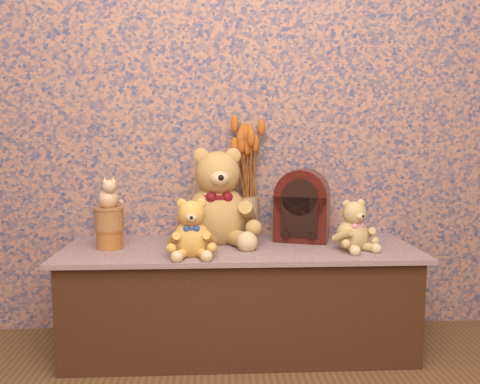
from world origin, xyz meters
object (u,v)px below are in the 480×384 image
object	(u,v)px
cat_figurine	(108,192)
ceramic_vase	(247,217)
teddy_medium	(192,225)
biscuit_tin_lower	(110,239)
teddy_small	(353,223)
cathedral_radio	(302,205)
teddy_large	(217,192)

from	to	relation	value
cat_figurine	ceramic_vase	bearing A→B (deg)	-2.45
teddy_medium	ceramic_vase	distance (m)	0.42
teddy_medium	biscuit_tin_lower	world-z (taller)	teddy_medium
teddy_small	ceramic_vase	size ratio (longest dim) A/B	1.19
teddy_medium	cat_figurine	size ratio (longest dim) A/B	1.82
ceramic_vase	cat_figurine	world-z (taller)	cat_figurine
cathedral_radio	biscuit_tin_lower	size ratio (longest dim) A/B	2.92
teddy_small	cathedral_radio	distance (m)	0.27
ceramic_vase	biscuit_tin_lower	size ratio (longest dim) A/B	1.71
biscuit_tin_lower	cat_figurine	size ratio (longest dim) A/B	0.82
teddy_large	cathedral_radio	bearing A→B (deg)	-3.19
teddy_small	cat_figurine	size ratio (longest dim) A/B	1.68
teddy_large	cathedral_radio	size ratio (longest dim) A/B	1.39
teddy_medium	teddy_small	size ratio (longest dim) A/B	1.09
teddy_large	cathedral_radio	distance (m)	0.39
biscuit_tin_lower	cathedral_radio	bearing A→B (deg)	8.41
biscuit_tin_lower	teddy_medium	bearing A→B (deg)	-22.38
ceramic_vase	teddy_medium	bearing A→B (deg)	-124.71
teddy_small	cat_figurine	world-z (taller)	cat_figurine
cathedral_radio	biscuit_tin_lower	xyz separation A→B (m)	(-0.83, -0.12, -0.12)
ceramic_vase	biscuit_tin_lower	bearing A→B (deg)	-161.33
teddy_medium	ceramic_vase	world-z (taller)	teddy_medium
cathedral_radio	cat_figurine	size ratio (longest dim) A/B	2.41
teddy_large	teddy_small	distance (m)	0.60
teddy_small	cathedral_radio	xyz separation A→B (m)	(-0.18, 0.19, 0.05)
cat_figurine	teddy_medium	bearing A→B (deg)	-43.50
teddy_large	biscuit_tin_lower	size ratio (longest dim) A/B	4.06
teddy_medium	cathedral_radio	size ratio (longest dim) A/B	0.76
teddy_large	teddy_small	size ratio (longest dim) A/B	2.00
teddy_small	ceramic_vase	bearing A→B (deg)	127.83
biscuit_tin_lower	teddy_small	bearing A→B (deg)	-3.96
cat_figurine	cathedral_radio	bearing A→B (deg)	-12.71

